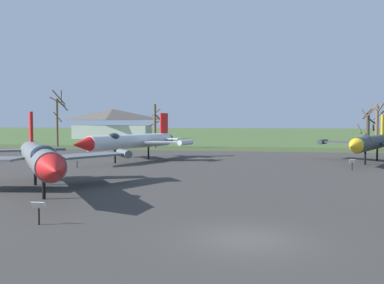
# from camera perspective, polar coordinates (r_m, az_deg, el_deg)

# --- Properties ---
(ground_plane) EXTENTS (600.00, 600.00, 0.00)m
(ground_plane) POSITION_cam_1_polar(r_m,az_deg,el_deg) (16.99, 7.27, -12.98)
(ground_plane) COLOR #425B2D
(asphalt_apron) EXTENTS (106.41, 61.38, 0.05)m
(asphalt_apron) POSITION_cam_1_polar(r_m,az_deg,el_deg) (35.06, 9.19, -4.81)
(asphalt_apron) COLOR #383533
(asphalt_apron) RESTS_ON ground
(grass_verge_strip) EXTENTS (166.41, 12.00, 0.06)m
(grass_verge_strip) POSITION_cam_1_polar(r_m,az_deg,el_deg) (71.58, 10.07, -0.99)
(grass_verge_strip) COLOR #3B4B26
(grass_verge_strip) RESTS_ON ground
(jet_fighter_front_left) EXTENTS (11.82, 16.71, 5.75)m
(jet_fighter_front_left) POSITION_cam_1_polar(r_m,az_deg,el_deg) (49.54, -8.29, 0.14)
(jet_fighter_front_left) COLOR silver
(jet_fighter_front_left) RESTS_ON ground
(info_placard_front_left) EXTENTS (0.60, 0.28, 0.98)m
(info_placard_front_left) POSITION_cam_1_polar(r_m,az_deg,el_deg) (43.59, -15.21, -2.61)
(info_placard_front_left) COLOR black
(info_placard_front_left) RESTS_ON ground
(jet_fighter_front_right) EXTENTS (13.45, 14.62, 5.39)m
(jet_fighter_front_right) POSITION_cam_1_polar(r_m,az_deg,el_deg) (29.17, -19.93, -1.91)
(jet_fighter_front_right) COLOR #565B60
(jet_fighter_front_right) RESTS_ON ground
(info_placard_front_right) EXTENTS (0.66, 0.28, 1.09)m
(info_placard_front_right) POSITION_cam_1_polar(r_m,az_deg,el_deg) (20.05, -19.93, -8.60)
(info_placard_front_right) COLOR black
(info_placard_front_right) RESTS_ON ground
(jet_fighter_rear_left) EXTENTS (12.67, 16.01, 5.48)m
(jet_fighter_rear_left) POSITION_cam_1_polar(r_m,az_deg,el_deg) (50.94, 22.96, -0.06)
(jet_fighter_rear_left) COLOR #33383D
(jet_fighter_rear_left) RESTS_ON ground
(info_placard_rear_left) EXTENTS (0.54, 0.29, 1.11)m
(info_placard_rear_left) POSITION_cam_1_polar(r_m,az_deg,el_deg) (42.21, 20.76, -2.76)
(info_placard_rear_left) COLOR black
(info_placard_rear_left) RESTS_ON ground
(bare_tree_far_left) EXTENTS (2.39, 3.18, 10.40)m
(bare_tree_far_left) POSITION_cam_1_polar(r_m,az_deg,el_deg) (80.94, -17.63, 3.16)
(bare_tree_far_left) COLOR brown
(bare_tree_far_left) RESTS_ON ground
(bare_tree_left_of_center) EXTENTS (2.85, 2.86, 7.72)m
(bare_tree_left_of_center) POSITION_cam_1_polar(r_m,az_deg,el_deg) (74.20, -4.99, 2.30)
(bare_tree_left_of_center) COLOR brown
(bare_tree_left_of_center) RESTS_ON ground
(bare_tree_center) EXTENTS (2.90, 2.87, 6.95)m
(bare_tree_center) POSITION_cam_1_polar(r_m,az_deg,el_deg) (78.10, 22.55, 1.59)
(bare_tree_center) COLOR #42382D
(bare_tree_center) RESTS_ON ground
(bare_tree_right_of_center) EXTENTS (3.27, 2.78, 8.09)m
(bare_tree_right_of_center) POSITION_cam_1_polar(r_m,az_deg,el_deg) (74.47, 23.65, 2.24)
(bare_tree_right_of_center) COLOR brown
(bare_tree_right_of_center) RESTS_ON ground
(visitor_building) EXTENTS (22.15, 11.00, 8.21)m
(visitor_building) POSITION_cam_1_polar(r_m,az_deg,el_deg) (120.14, -10.63, 2.45)
(visitor_building) COLOR beige
(visitor_building) RESTS_ON ground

